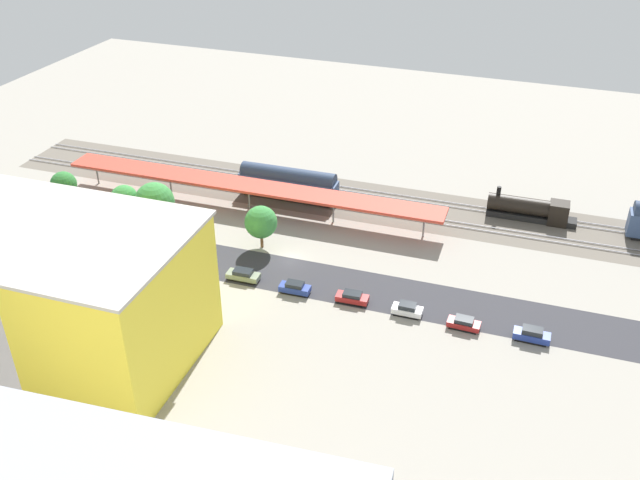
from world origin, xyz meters
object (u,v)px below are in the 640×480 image
object	(u,v)px
parked_car_6	(194,266)
box_truck_0	(69,257)
construction_building	(63,294)
parked_car_0	(532,335)
street_tree_2	(64,184)
street_tree_1	(124,199)
parked_car_5	(243,275)
locomotive	(532,210)
traffic_light	(136,241)
street_tree_3	(261,222)
parked_car_2	(407,310)
parked_car_1	(464,324)
parked_car_3	(352,298)
freight_coach_far	(288,183)
box_truck_2	(176,274)
parked_car_4	(295,288)
street_tree_0	(155,202)
platform_canopy_near	(248,186)
box_truck_1	(154,280)

from	to	relation	value
parked_car_6	box_truck_0	size ratio (longest dim) A/B	0.44
construction_building	parked_car_0	bearing A→B (deg)	-160.08
box_truck_0	street_tree_2	size ratio (longest dim) A/B	1.37
parked_car_0	parked_car_6	xyz separation A→B (m)	(47.91, 0.03, -0.09)
parked_car_6	box_truck_0	distance (m)	18.47
parked_car_6	street_tree_1	xyz separation A→B (m)	(16.92, -8.74, 3.70)
parked_car_0	parked_car_5	bearing A→B (deg)	-0.15
locomotive	traffic_light	xyz separation A→B (m)	(53.26, 33.59, 2.18)
construction_building	street_tree_3	bearing A→B (deg)	-113.33
parked_car_2	parked_car_1	bearing A→B (deg)	177.22
locomotive	parked_car_3	distance (m)	38.15
parked_car_2	box_truck_0	xyz separation A→B (m)	(49.56, 5.31, 0.81)
freight_coach_far	street_tree_2	world-z (taller)	street_tree_2
box_truck_2	construction_building	bearing A→B (deg)	73.73
parked_car_4	street_tree_0	xyz separation A→B (m)	(27.41, -9.25, 3.99)
parked_car_1	box_truck_2	world-z (taller)	box_truck_2
parked_car_3	parked_car_4	xyz separation A→B (m)	(8.17, 0.57, 0.05)
parked_car_1	street_tree_1	size ratio (longest dim) A/B	0.64
parked_car_1	construction_building	world-z (taller)	construction_building
platform_canopy_near	parked_car_0	world-z (taller)	platform_canopy_near
parked_car_4	street_tree_1	distance (m)	34.38
parked_car_4	parked_car_6	xyz separation A→B (m)	(16.02, -0.38, -0.03)
freight_coach_far	parked_car_1	distance (m)	43.59
parked_car_1	parked_car_6	world-z (taller)	parked_car_6
box_truck_2	street_tree_3	xyz separation A→B (m)	(-7.26, -13.37, 2.68)
box_truck_1	parked_car_5	bearing A→B (deg)	-148.29
parked_car_0	parked_car_5	distance (m)	40.02
locomotive	street_tree_2	distance (m)	77.09
platform_canopy_near	parked_car_3	bearing A→B (deg)	140.89
parked_car_2	traffic_light	world-z (taller)	traffic_light
parked_car_4	construction_building	world-z (taller)	construction_building
freight_coach_far	parked_car_1	size ratio (longest dim) A/B	4.14
platform_canopy_near	parked_car_5	distance (m)	21.90
parked_car_1	parked_car_2	size ratio (longest dim) A/B	1.04
traffic_light	parked_car_3	bearing A→B (deg)	-177.12
street_tree_1	box_truck_2	bearing A→B (deg)	141.98
platform_canopy_near	street_tree_2	distance (m)	30.30
locomotive	box_truck_2	size ratio (longest dim) A/B	1.61
locomotive	freight_coach_far	size ratio (longest dim) A/B	0.82
parked_car_0	construction_building	distance (m)	57.59
parked_car_1	box_truck_1	xyz separation A→B (m)	(42.10, 6.04, 1.05)
street_tree_0	street_tree_1	size ratio (longest dim) A/B	1.19
box_truck_0	box_truck_1	xyz separation A→B (m)	(-15.01, 1.10, 0.18)
freight_coach_far	parked_car_2	distance (m)	37.56
box_truck_2	street_tree_2	xyz separation A→B (m)	(27.86, -12.74, 3.42)
box_truck_0	box_truck_2	bearing A→B (deg)	-176.04
freight_coach_far	parked_car_5	size ratio (longest dim) A/B	3.62
parked_car_1	parked_car_5	size ratio (longest dim) A/B	0.88
parked_car_1	parked_car_6	bearing A→B (deg)	-0.52
box_truck_0	street_tree_3	xyz separation A→B (m)	(-24.45, -14.56, 2.80)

